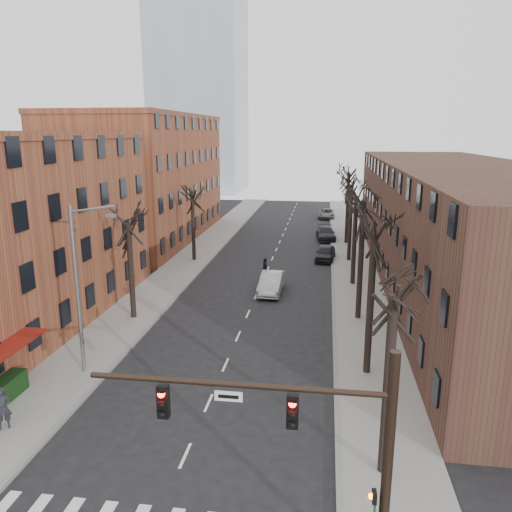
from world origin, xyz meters
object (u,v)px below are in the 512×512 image
at_px(parked_car_mid, 326,233).
at_px(pedestrian_a, 3,408).
at_px(parked_car_near, 325,253).
at_px(silver_sedan, 271,283).

xyz_separation_m(parked_car_mid, pedestrian_a, (-13.38, -41.47, 0.34)).
relative_size(parked_car_near, pedestrian_a, 2.35).
height_order(silver_sedan, pedestrian_a, pedestrian_a).
xyz_separation_m(silver_sedan, pedestrian_a, (-9.18, -20.49, 0.29)).
relative_size(silver_sedan, parked_car_mid, 0.94).
height_order(silver_sedan, parked_car_near, silver_sedan).
bearing_deg(parked_car_mid, pedestrian_a, -112.85).
distance_m(parked_car_near, parked_car_mid, 9.94).
height_order(parked_car_near, parked_car_mid, same).
bearing_deg(parked_car_near, parked_car_mid, 95.80).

